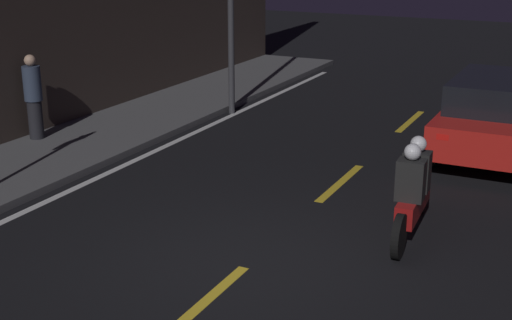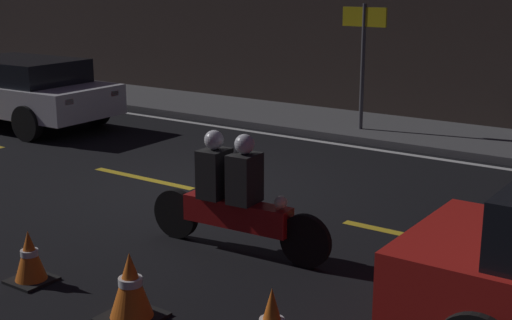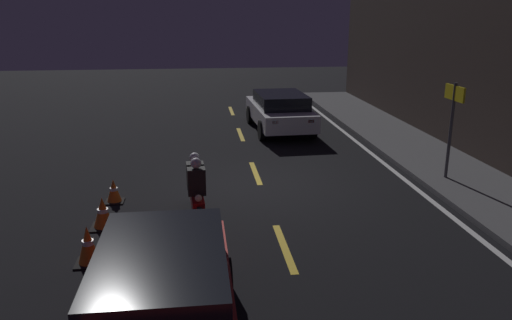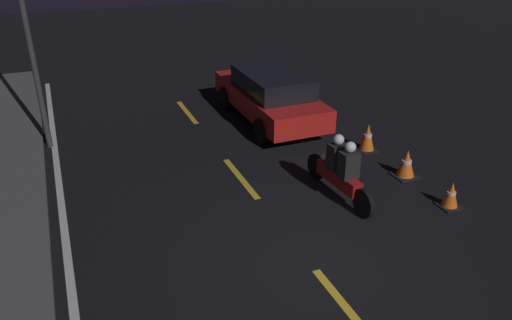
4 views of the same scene
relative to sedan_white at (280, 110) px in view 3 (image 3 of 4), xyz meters
The scene contains 14 objects.
ground_plane 6.17m from the sedan_white, 13.96° to the right, with size 56.00×56.00×0.00m, color black.
raised_curb 7.05m from the sedan_white, 32.18° to the left, with size 28.00×2.38×0.13m.
lane_dash_a 4.39m from the sedan_white, 160.02° to the right, with size 2.00×0.14×0.01m.
lane_dash_b 1.72m from the sedan_white, 73.43° to the right, with size 2.00×0.14×0.01m.
lane_dash_c 5.21m from the sedan_white, 16.64° to the right, with size 2.00×0.14×0.01m.
lane_dash_d 9.58m from the sedan_white, ahead, with size 2.00×0.14×0.01m.
lane_solid_kerb 6.41m from the sedan_white, 21.13° to the left, with size 25.20×0.14×0.01m.
sedan_white is the anchor object (origin of this frame).
taxi_red 12.85m from the sedan_white, 15.71° to the right, with size 4.49×1.85×1.46m.
motorcycle 8.43m from the sedan_white, 21.27° to the right, with size 2.31×0.40×1.36m.
traffic_cone_near 8.33m from the sedan_white, 36.32° to the right, with size 0.42×0.42×0.55m.
traffic_cone_mid 9.50m from the sedan_white, 31.25° to the right, with size 0.51×0.51×0.64m.
traffic_cone_far 10.82m from the sedan_white, 27.03° to the right, with size 0.47×0.47×0.70m.
shop_sign 7.12m from the sedan_white, 27.50° to the left, with size 0.90×0.08×2.40m.
Camera 3 is at (11.71, -1.52, 4.13)m, focal length 35.00 mm.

